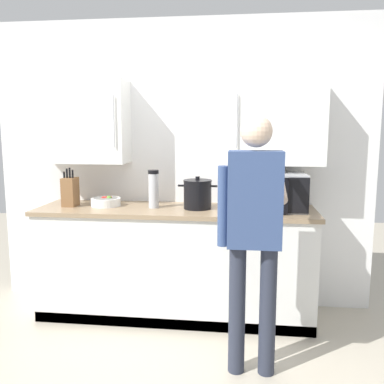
# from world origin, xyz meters

# --- Properties ---
(ground_plane) EXTENTS (9.45, 9.45, 0.00)m
(ground_plane) POSITION_xyz_m (0.00, 0.00, 0.00)
(ground_plane) COLOR #B7AD99
(back_wall_tiled) EXTENTS (3.45, 0.44, 2.58)m
(back_wall_tiled) POSITION_xyz_m (-0.00, 1.08, 1.40)
(back_wall_tiled) COLOR white
(back_wall_tiled) RESTS_ON ground_plane
(counter_unit) EXTENTS (2.36, 0.64, 0.95)m
(counter_unit) POSITION_xyz_m (0.00, 0.78, 0.47)
(counter_unit) COLOR white
(counter_unit) RESTS_ON ground_plane
(microwave_oven) EXTENTS (0.58, 0.44, 0.31)m
(microwave_oven) POSITION_xyz_m (0.77, 0.81, 1.11)
(microwave_oven) COLOR #B7BABF
(microwave_oven) RESTS_ON counter_unit
(thermos_flask) EXTENTS (0.09, 0.09, 0.32)m
(thermos_flask) POSITION_xyz_m (-0.19, 0.78, 1.11)
(thermos_flask) COLOR #B7BABF
(thermos_flask) RESTS_ON counter_unit
(fruit_bowl) EXTENTS (0.26, 0.26, 0.09)m
(fruit_bowl) POSITION_xyz_m (-0.62, 0.81, 0.99)
(fruit_bowl) COLOR white
(fruit_bowl) RESTS_ON counter_unit
(knife_block) EXTENTS (0.11, 0.15, 0.34)m
(knife_block) POSITION_xyz_m (-0.93, 0.77, 1.08)
(knife_block) COLOR brown
(knife_block) RESTS_ON counter_unit
(stock_pot) EXTENTS (0.33, 0.24, 0.27)m
(stock_pot) POSITION_xyz_m (0.19, 0.79, 1.07)
(stock_pot) COLOR black
(stock_pot) RESTS_ON counter_unit
(person_figure) EXTENTS (0.44, 0.63, 1.71)m
(person_figure) POSITION_xyz_m (0.64, -0.03, 1.02)
(person_figure) COLOR #282D3D
(person_figure) RESTS_ON ground_plane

